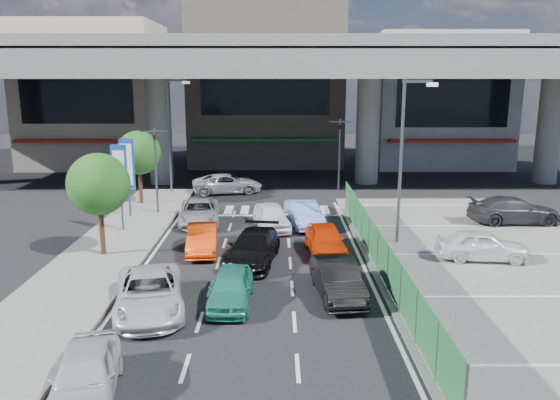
{
  "coord_description": "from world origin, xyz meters",
  "views": [
    {
      "loc": [
        1.02,
        -20.07,
        8.06
      ],
      "look_at": [
        1.16,
        6.52,
        2.09
      ],
      "focal_mm": 35.0,
      "sensor_mm": 36.0,
      "label": 1
    }
  ],
  "objects_px": {
    "taxi_orange_left": "(202,239)",
    "sedan_white_front_mid": "(271,216)",
    "signboard_near": "(120,176)",
    "taxi_orange_right": "(326,240)",
    "street_lamp_left": "(171,126)",
    "hatch_black_mid_right": "(337,279)",
    "tree_far": "(139,153)",
    "crossing_wagon_silver": "(227,184)",
    "sedan_black_mid": "(253,248)",
    "kei_truck_front_right": "(304,214)",
    "street_lamp_right": "(405,148)",
    "traffic_light_right": "(340,137)",
    "sedan_white_mid_left": "(149,293)",
    "tree_near": "(99,184)",
    "parked_sedan_white": "(482,245)",
    "signboard_far": "(127,167)",
    "taxi_teal_mid": "(231,288)",
    "traffic_cone": "(374,233)",
    "parked_sedan_dgrey": "(514,210)",
    "wagon_silver_front_left": "(199,212)"
  },
  "relations": [
    {
      "from": "signboard_far",
      "to": "parked_sedan_dgrey",
      "type": "bearing_deg",
      "value": -3.53
    },
    {
      "from": "signboard_far",
      "to": "tree_far",
      "type": "relative_size",
      "value": 0.98
    },
    {
      "from": "traffic_light_right",
      "to": "sedan_white_mid_left",
      "type": "height_order",
      "value": "traffic_light_right"
    },
    {
      "from": "sedan_black_mid",
      "to": "kei_truck_front_right",
      "type": "relative_size",
      "value": 1.14
    },
    {
      "from": "tree_far",
      "to": "parked_sedan_dgrey",
      "type": "xyz_separation_m",
      "value": [
        22.15,
        -4.86,
        -2.59
      ]
    },
    {
      "from": "signboard_near",
      "to": "sedan_black_mid",
      "type": "distance_m",
      "value": 9.0
    },
    {
      "from": "street_lamp_left",
      "to": "traffic_cone",
      "type": "height_order",
      "value": "street_lamp_left"
    },
    {
      "from": "parked_sedan_dgrey",
      "to": "traffic_cone",
      "type": "xyz_separation_m",
      "value": [
        -8.41,
        -3.18,
        -0.39
      ]
    },
    {
      "from": "hatch_black_mid_right",
      "to": "taxi_orange_right",
      "type": "bearing_deg",
      "value": 84.02
    },
    {
      "from": "traffic_light_right",
      "to": "parked_sedan_white",
      "type": "distance_m",
      "value": 16.73
    },
    {
      "from": "street_lamp_right",
      "to": "parked_sedan_dgrey",
      "type": "distance_m",
      "value": 8.97
    },
    {
      "from": "signboard_near",
      "to": "taxi_orange_left",
      "type": "bearing_deg",
      "value": -35.59
    },
    {
      "from": "street_lamp_left",
      "to": "kei_truck_front_right",
      "type": "relative_size",
      "value": 1.91
    },
    {
      "from": "tree_near",
      "to": "sedan_black_mid",
      "type": "distance_m",
      "value": 7.52
    },
    {
      "from": "street_lamp_left",
      "to": "tree_near",
      "type": "xyz_separation_m",
      "value": [
        -0.67,
        -14.0,
        -1.38
      ]
    },
    {
      "from": "tree_far",
      "to": "parked_sedan_white",
      "type": "height_order",
      "value": "tree_far"
    },
    {
      "from": "sedan_white_mid_left",
      "to": "street_lamp_right",
      "type": "bearing_deg",
      "value": 25.01
    },
    {
      "from": "wagon_silver_front_left",
      "to": "parked_sedan_white",
      "type": "bearing_deg",
      "value": -31.8
    },
    {
      "from": "wagon_silver_front_left",
      "to": "crossing_wagon_silver",
      "type": "distance_m",
      "value": 8.42
    },
    {
      "from": "parked_sedan_white",
      "to": "tree_far",
      "type": "bearing_deg",
      "value": 64.58
    },
    {
      "from": "sedan_white_mid_left",
      "to": "taxi_orange_right",
      "type": "xyz_separation_m",
      "value": [
        6.74,
        6.42,
        0.0
      ]
    },
    {
      "from": "taxi_teal_mid",
      "to": "sedan_black_mid",
      "type": "bearing_deg",
      "value": 83.69
    },
    {
      "from": "taxi_teal_mid",
      "to": "parked_sedan_white",
      "type": "height_order",
      "value": "parked_sedan_white"
    },
    {
      "from": "taxi_orange_left",
      "to": "sedan_white_front_mid",
      "type": "bearing_deg",
      "value": 46.19
    },
    {
      "from": "street_lamp_left",
      "to": "signboard_far",
      "type": "xyz_separation_m",
      "value": [
        -1.27,
        -7.01,
        -1.71
      ]
    },
    {
      "from": "signboard_near",
      "to": "kei_truck_front_right",
      "type": "bearing_deg",
      "value": 7.8
    },
    {
      "from": "street_lamp_right",
      "to": "taxi_orange_right",
      "type": "xyz_separation_m",
      "value": [
        -3.9,
        -1.7,
        -4.08
      ]
    },
    {
      "from": "tree_far",
      "to": "crossing_wagon_silver",
      "type": "height_order",
      "value": "tree_far"
    },
    {
      "from": "tree_near",
      "to": "wagon_silver_front_left",
      "type": "height_order",
      "value": "tree_near"
    },
    {
      "from": "sedan_black_mid",
      "to": "parked_sedan_white",
      "type": "bearing_deg",
      "value": 9.48
    },
    {
      "from": "sedan_black_mid",
      "to": "sedan_white_front_mid",
      "type": "bearing_deg",
      "value": 90.84
    },
    {
      "from": "parked_sedan_white",
      "to": "street_lamp_right",
      "type": "bearing_deg",
      "value": 54.53
    },
    {
      "from": "street_lamp_right",
      "to": "tree_far",
      "type": "relative_size",
      "value": 1.67
    },
    {
      "from": "street_lamp_right",
      "to": "hatch_black_mid_right",
      "type": "height_order",
      "value": "street_lamp_right"
    },
    {
      "from": "tree_far",
      "to": "traffic_light_right",
      "type": "bearing_deg",
      "value": 18.69
    },
    {
      "from": "wagon_silver_front_left",
      "to": "street_lamp_right",
      "type": "bearing_deg",
      "value": -25.92
    },
    {
      "from": "tree_near",
      "to": "parked_sedan_white",
      "type": "xyz_separation_m",
      "value": [
        17.2,
        -0.73,
        -2.65
      ]
    },
    {
      "from": "taxi_orange_right",
      "to": "kei_truck_front_right",
      "type": "distance_m",
      "value": 5.08
    },
    {
      "from": "signboard_near",
      "to": "taxi_orange_left",
      "type": "relative_size",
      "value": 1.21
    },
    {
      "from": "street_lamp_left",
      "to": "hatch_black_mid_right",
      "type": "distance_m",
      "value": 21.5
    },
    {
      "from": "taxi_teal_mid",
      "to": "street_lamp_right",
      "type": "bearing_deg",
      "value": 45.18
    },
    {
      "from": "signboard_near",
      "to": "taxi_orange_right",
      "type": "bearing_deg",
      "value": -19.41
    },
    {
      "from": "tree_far",
      "to": "sedan_white_front_mid",
      "type": "xyz_separation_m",
      "value": [
        8.5,
        -5.81,
        -2.7
      ]
    },
    {
      "from": "tree_near",
      "to": "sedan_white_front_mid",
      "type": "relative_size",
      "value": 1.19
    },
    {
      "from": "tree_near",
      "to": "traffic_cone",
      "type": "relative_size",
      "value": 7.0
    },
    {
      "from": "signboard_near",
      "to": "tree_far",
      "type": "xyz_separation_m",
      "value": [
        -0.6,
        6.51,
        0.32
      ]
    },
    {
      "from": "taxi_orange_left",
      "to": "parked_sedan_white",
      "type": "relative_size",
      "value": 0.97
    },
    {
      "from": "sedan_black_mid",
      "to": "sedan_white_front_mid",
      "type": "height_order",
      "value": "same"
    },
    {
      "from": "taxi_orange_right",
      "to": "signboard_far",
      "type": "bearing_deg",
      "value": 144.7
    },
    {
      "from": "signboard_near",
      "to": "tree_far",
      "type": "bearing_deg",
      "value": 95.27
    }
  ]
}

